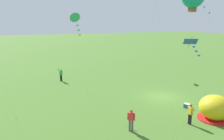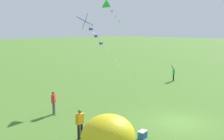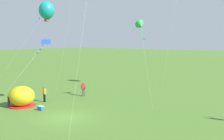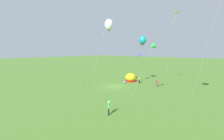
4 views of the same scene
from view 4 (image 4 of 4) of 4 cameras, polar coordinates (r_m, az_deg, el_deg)
ground_plane at (r=32.48m, az=1.10°, el=-6.28°), size 300.00×300.00×0.00m
popup_tent at (r=37.71m, az=7.06°, el=-2.85°), size 2.81×2.81×2.10m
cooler_box at (r=35.36m, az=4.86°, el=-4.80°), size 0.59×0.46×0.44m
toddler_crawling at (r=35.99m, az=-9.14°, el=-4.71°), size 0.41×0.54×0.32m
person_with_toddler at (r=33.12m, az=16.77°, el=-4.62°), size 0.45×0.44×1.72m
person_flying_kite at (r=18.43m, az=-1.27°, el=-13.92°), size 0.72×0.67×1.89m
person_watching_sky at (r=36.20m, az=10.40°, el=-3.40°), size 0.59×0.28×1.72m
kite_white at (r=29.47m, az=-1.22°, el=16.89°), size 2.71×5.22×13.59m
kite_teal at (r=35.31m, az=11.53°, el=11.01°), size 5.48×6.23×10.95m
kite_green at (r=25.29m, az=15.04°, el=8.65°), size 3.59×2.78×8.96m
kite_yellow at (r=35.62m, az=23.10°, el=18.68°), size 2.24×2.92×15.92m
kite_blue at (r=35.20m, az=9.95°, el=5.27°), size 1.34×7.83×7.05m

